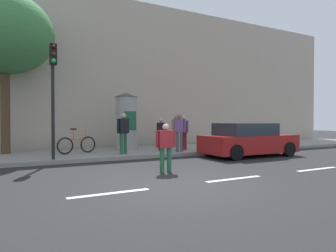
{
  "coord_description": "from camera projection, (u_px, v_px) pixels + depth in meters",
  "views": [
    {
      "loc": [
        -3.55,
        -6.2,
        1.57
      ],
      "look_at": [
        0.75,
        2.0,
        1.4
      ],
      "focal_mm": 31.63,
      "sensor_mm": 36.0,
      "label": 1
    }
  ],
  "objects": [
    {
      "name": "building_backdrop",
      "position": [
        79.0,
        77.0,
        17.71
      ],
      "size": [
        36.0,
        5.0,
        8.35
      ],
      "primitive_type": "cube",
      "color": "#B7A893",
      "rests_on": "ground_plane"
    },
    {
      "name": "pedestrian_tallest",
      "position": [
        166.0,
        144.0,
        8.98
      ],
      "size": [
        0.66,
        0.26,
        1.48
      ],
      "color": "#1E5938",
      "rests_on": "ground_plane"
    },
    {
      "name": "pedestrian_in_red_top",
      "position": [
        176.0,
        128.0,
        16.21
      ],
      "size": [
        0.63,
        0.42,
        1.69
      ],
      "color": "#B78C33",
      "rests_on": "sidewalk_curb"
    },
    {
      "name": "parked_car_red",
      "position": [
        248.0,
        140.0,
        13.04
      ],
      "size": [
        4.27,
        2.01,
        1.46
      ],
      "color": "maroon",
      "rests_on": "ground_plane"
    },
    {
      "name": "pedestrian_in_light_jacket",
      "position": [
        184.0,
        130.0,
        14.41
      ],
      "size": [
        0.44,
        0.57,
        1.66
      ],
      "color": "maroon",
      "rests_on": "sidewalk_curb"
    },
    {
      "name": "ground_plane",
      "position": [
        179.0,
        185.0,
        7.17
      ],
      "size": [
        80.0,
        80.0,
        0.0
      ],
      "primitive_type": "plane",
      "color": "#232326"
    },
    {
      "name": "street_tree",
      "position": [
        5.0,
        34.0,
        12.62
      ],
      "size": [
        4.04,
        4.04,
        6.87
      ],
      "color": "#4C3826",
      "rests_on": "sidewalk_curb"
    },
    {
      "name": "poster_column",
      "position": [
        126.0,
        121.0,
        14.49
      ],
      "size": [
        1.13,
        1.13,
        2.79
      ],
      "color": "#9E9B93",
      "rests_on": "sidewalk_curb"
    },
    {
      "name": "pedestrian_near_pole",
      "position": [
        179.0,
        129.0,
        13.53
      ],
      "size": [
        0.47,
        0.44,
        1.75
      ],
      "color": "#4C4C51",
      "rests_on": "sidewalk_curb"
    },
    {
      "name": "pedestrian_with_bag",
      "position": [
        161.0,
        132.0,
        13.94
      ],
      "size": [
        0.29,
        0.62,
        1.53
      ],
      "color": "black",
      "rests_on": "sidewalk_curb"
    },
    {
      "name": "bicycle_leaning",
      "position": [
        77.0,
        144.0,
        12.81
      ],
      "size": [
        1.72,
        0.53,
        1.09
      ],
      "color": "black",
      "rests_on": "sidewalk_curb"
    },
    {
      "name": "sidewalk_curb",
      "position": [
        102.0,
        154.0,
        13.36
      ],
      "size": [
        36.0,
        4.0,
        0.15
      ],
      "primitive_type": "cube",
      "color": "gray",
      "rests_on": "ground_plane"
    },
    {
      "name": "traffic_light",
      "position": [
        53.0,
        82.0,
        10.7
      ],
      "size": [
        0.24,
        0.45,
        4.18
      ],
      "color": "black",
      "rests_on": "sidewalk_curb"
    },
    {
      "name": "lane_markings",
      "position": [
        179.0,
        185.0,
        7.17
      ],
      "size": [
        25.8,
        0.16,
        0.01
      ],
      "color": "silver",
      "rests_on": "ground_plane"
    },
    {
      "name": "pedestrian_in_dark_shirt",
      "position": [
        123.0,
        130.0,
        12.52
      ],
      "size": [
        0.57,
        0.46,
        1.75
      ],
      "color": "#1E5938",
      "rests_on": "sidewalk_curb"
    }
  ]
}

